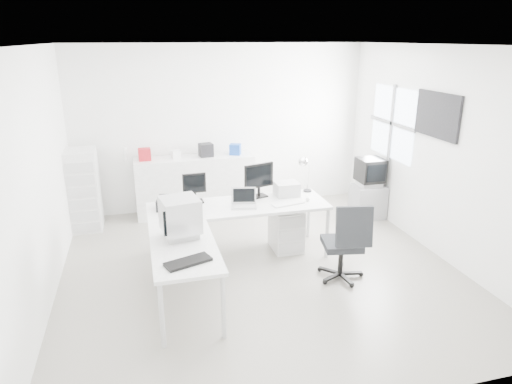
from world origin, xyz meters
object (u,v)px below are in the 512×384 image
object	(u,v)px
sideboard	(196,185)
laptop	(244,199)
tv_cabinet	(368,202)
filing_cabinet	(84,190)
side_desk	(186,277)
laser_printer	(287,189)
crt_tv	(370,173)
inkjet_printer	(174,203)
drawer_pedestal	(286,229)
office_chair	(342,240)
lcd_monitor_large	(259,181)
main_desk	(239,231)
crt_monitor	(180,218)
lcd_monitor_small	(194,189)

from	to	relation	value
sideboard	laptop	bearing A→B (deg)	-78.02
tv_cabinet	filing_cabinet	bearing A→B (deg)	171.11
side_desk	laptop	xyz separation A→B (m)	(0.90, 1.00, 0.48)
laser_printer	crt_tv	distance (m)	1.76
inkjet_printer	sideboard	bearing A→B (deg)	86.23
inkjet_printer	side_desk	bearing A→B (deg)	-77.30
drawer_pedestal	inkjet_printer	world-z (taller)	inkjet_printer
tv_cabinet	crt_tv	world-z (taller)	crt_tv
crt_tv	office_chair	bearing A→B (deg)	-126.39
inkjet_printer	tv_cabinet	world-z (taller)	inkjet_printer
lcd_monitor_large	laser_printer	xyz separation A→B (m)	(0.40, -0.03, -0.14)
office_chair	sideboard	size ratio (longest dim) A/B	0.52
tv_cabinet	side_desk	bearing A→B (deg)	-149.07
laser_printer	filing_cabinet	bearing A→B (deg)	154.25
drawer_pedestal	crt_tv	size ratio (longest dim) A/B	1.20
main_desk	laser_printer	world-z (taller)	laser_printer
laptop	tv_cabinet	bearing A→B (deg)	34.45
main_desk	crt_tv	distance (m)	2.57
main_desk	lcd_monitor_large	size ratio (longest dim) A/B	5.15
lcd_monitor_large	crt_tv	size ratio (longest dim) A/B	0.93
crt_monitor	filing_cabinet	xyz separation A→B (m)	(-1.25, 2.40, -0.35)
inkjet_printer	tv_cabinet	bearing A→B (deg)	25.63
lcd_monitor_small	filing_cabinet	size ratio (longest dim) A/B	0.31
filing_cabinet	tv_cabinet	bearing A→B (deg)	-8.89
drawer_pedestal	crt_monitor	world-z (taller)	crt_monitor
laser_printer	tv_cabinet	xyz separation A→B (m)	(1.65, 0.63, -0.56)
laptop	office_chair	xyz separation A→B (m)	(1.05, -0.82, -0.34)
lcd_monitor_large	laser_printer	bearing A→B (deg)	-21.10
laser_printer	office_chair	xyz separation A→B (m)	(0.35, -1.14, -0.33)
lcd_monitor_large	crt_monitor	xyz separation A→B (m)	(-1.20, -1.10, 0.00)
drawer_pedestal	sideboard	world-z (taller)	sideboard
laptop	office_chair	world-z (taller)	office_chair
crt_tv	lcd_monitor_small	bearing A→B (deg)	-168.58
lcd_monitor_small	sideboard	size ratio (longest dim) A/B	0.20
main_desk	filing_cabinet	bearing A→B (deg)	143.62
tv_cabinet	crt_tv	xyz separation A→B (m)	(0.00, 0.00, 0.50)
tv_cabinet	lcd_monitor_large	bearing A→B (deg)	-163.78
side_desk	filing_cabinet	size ratio (longest dim) A/B	1.10
laptop	laser_printer	distance (m)	0.77
side_desk	lcd_monitor_large	size ratio (longest dim) A/B	3.00
side_desk	inkjet_printer	distance (m)	1.28
inkjet_printer	sideboard	xyz separation A→B (m)	(0.50, 1.69, -0.33)
drawer_pedestal	office_chair	distance (m)	1.07
lcd_monitor_large	sideboard	bearing A→B (deg)	97.68
lcd_monitor_large	crt_monitor	world-z (taller)	crt_monitor
side_desk	tv_cabinet	distance (m)	3.79
laser_printer	crt_monitor	world-z (taller)	crt_monitor
lcd_monitor_large	tv_cabinet	xyz separation A→B (m)	(2.05, 0.60, -0.70)
side_desk	drawer_pedestal	world-z (taller)	side_desk
drawer_pedestal	crt_tv	distance (m)	1.94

